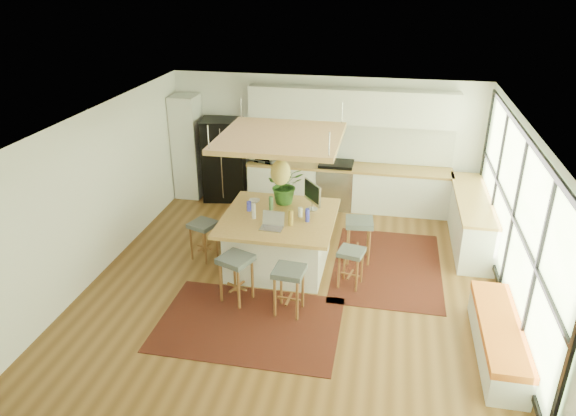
% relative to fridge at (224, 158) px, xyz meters
% --- Properties ---
extents(floor, '(7.00, 7.00, 0.00)m').
position_rel_fridge_xyz_m(floor, '(2.14, -3.17, -0.93)').
color(floor, brown).
rests_on(floor, ground).
extents(ceiling, '(7.00, 7.00, 0.00)m').
position_rel_fridge_xyz_m(ceiling, '(2.14, -3.17, 1.78)').
color(ceiling, white).
rests_on(ceiling, ground).
extents(wall_back, '(6.50, 0.00, 6.50)m').
position_rel_fridge_xyz_m(wall_back, '(2.14, 0.33, 0.42)').
color(wall_back, white).
rests_on(wall_back, ground).
extents(wall_front, '(6.50, 0.00, 6.50)m').
position_rel_fridge_xyz_m(wall_front, '(2.14, -6.67, 0.42)').
color(wall_front, white).
rests_on(wall_front, ground).
extents(wall_left, '(0.00, 7.00, 7.00)m').
position_rel_fridge_xyz_m(wall_left, '(-1.11, -3.17, 0.42)').
color(wall_left, white).
rests_on(wall_left, ground).
extents(wall_right, '(0.00, 7.00, 7.00)m').
position_rel_fridge_xyz_m(wall_right, '(5.39, -3.17, 0.42)').
color(wall_right, white).
rests_on(wall_right, ground).
extents(window_wall, '(0.10, 6.20, 2.60)m').
position_rel_fridge_xyz_m(window_wall, '(5.36, -3.17, 0.47)').
color(window_wall, black).
rests_on(window_wall, wall_right).
extents(pantry, '(0.55, 0.60, 2.25)m').
position_rel_fridge_xyz_m(pantry, '(-0.81, 0.01, 0.20)').
color(pantry, white).
rests_on(pantry, floor).
extents(back_counter_base, '(4.20, 0.60, 0.88)m').
position_rel_fridge_xyz_m(back_counter_base, '(2.69, 0.01, -0.49)').
color(back_counter_base, white).
rests_on(back_counter_base, floor).
extents(back_counter_top, '(4.24, 0.64, 0.05)m').
position_rel_fridge_xyz_m(back_counter_top, '(2.69, 0.01, -0.03)').
color(back_counter_top, '#B0833E').
rests_on(back_counter_top, back_counter_base).
extents(backsplash, '(4.20, 0.02, 0.80)m').
position_rel_fridge_xyz_m(backsplash, '(2.69, 0.31, 0.43)').
color(backsplash, white).
rests_on(backsplash, wall_back).
extents(upper_cabinets, '(4.20, 0.34, 0.70)m').
position_rel_fridge_xyz_m(upper_cabinets, '(2.69, 0.15, 1.22)').
color(upper_cabinets, white).
rests_on(upper_cabinets, wall_back).
extents(range, '(0.76, 0.62, 1.00)m').
position_rel_fridge_xyz_m(range, '(2.44, 0.01, -0.43)').
color(range, '#A5A5AA').
rests_on(range, floor).
extents(right_counter_base, '(0.60, 2.50, 0.88)m').
position_rel_fridge_xyz_m(right_counter_base, '(5.07, -1.17, -0.49)').
color(right_counter_base, white).
rests_on(right_counter_base, floor).
extents(right_counter_top, '(0.64, 2.54, 0.05)m').
position_rel_fridge_xyz_m(right_counter_top, '(5.07, -1.17, -0.03)').
color(right_counter_top, '#B0833E').
rests_on(right_counter_top, right_counter_base).
extents(window_bench, '(0.52, 2.00, 0.50)m').
position_rel_fridge_xyz_m(window_bench, '(5.09, -4.37, -0.68)').
color(window_bench, white).
rests_on(window_bench, floor).
extents(ceiling_panel, '(1.86, 1.86, 0.80)m').
position_rel_fridge_xyz_m(ceiling_panel, '(1.84, -2.77, 1.12)').
color(ceiling_panel, '#B0833E').
rests_on(ceiling_panel, ceiling).
extents(rug_near, '(2.60, 1.80, 0.01)m').
position_rel_fridge_xyz_m(rug_near, '(1.70, -4.38, -0.92)').
color(rug_near, black).
rests_on(rug_near, floor).
extents(rug_right, '(1.80, 2.60, 0.01)m').
position_rel_fridge_xyz_m(rug_right, '(3.62, -2.35, -0.92)').
color(rug_right, black).
rests_on(rug_right, floor).
extents(fridge, '(0.99, 0.83, 1.78)m').
position_rel_fridge_xyz_m(fridge, '(0.00, 0.00, 0.00)').
color(fridge, black).
rests_on(fridge, floor).
extents(island, '(1.85, 1.85, 0.93)m').
position_rel_fridge_xyz_m(island, '(1.79, -2.66, -0.46)').
color(island, '#B0833E').
rests_on(island, floor).
extents(stool_near_left, '(0.58, 0.58, 0.76)m').
position_rel_fridge_xyz_m(stool_near_left, '(1.37, -3.82, -0.57)').
color(stool_near_left, '#444B4C').
rests_on(stool_near_left, floor).
extents(stool_near_right, '(0.47, 0.47, 0.74)m').
position_rel_fridge_xyz_m(stool_near_right, '(2.21, -3.97, -0.57)').
color(stool_near_right, '#444B4C').
rests_on(stool_near_right, floor).
extents(stool_right_front, '(0.46, 0.46, 0.65)m').
position_rel_fridge_xyz_m(stool_right_front, '(3.04, -3.08, -0.57)').
color(stool_right_front, '#444B4C').
rests_on(stool_right_front, floor).
extents(stool_right_back, '(0.50, 0.50, 0.78)m').
position_rel_fridge_xyz_m(stool_right_back, '(3.10, -2.23, -0.57)').
color(stool_right_back, '#444B4C').
rests_on(stool_right_back, floor).
extents(stool_left_side, '(0.53, 0.53, 0.70)m').
position_rel_fridge_xyz_m(stool_left_side, '(0.45, -2.68, -0.57)').
color(stool_left_side, '#444B4C').
rests_on(stool_left_side, floor).
extents(laptop, '(0.38, 0.40, 0.27)m').
position_rel_fridge_xyz_m(laptop, '(1.77, -3.13, 0.12)').
color(laptop, '#A5A5AA').
rests_on(laptop, island).
extents(monitor, '(0.48, 0.55, 0.50)m').
position_rel_fridge_xyz_m(monitor, '(2.28, -2.28, 0.26)').
color(monitor, '#A5A5AA').
rests_on(monitor, island).
extents(microwave, '(0.66, 0.47, 0.41)m').
position_rel_fridge_xyz_m(microwave, '(0.89, 0.01, 0.20)').
color(microwave, '#A5A5AA').
rests_on(microwave, back_counter_top).
extents(island_plant, '(0.80, 0.85, 0.53)m').
position_rel_fridge_xyz_m(island_plant, '(1.78, -2.09, 0.27)').
color(island_plant, '#1E4C19').
rests_on(island_plant, island).
extents(island_bowl, '(0.21, 0.21, 0.05)m').
position_rel_fridge_xyz_m(island_bowl, '(1.24, -2.18, 0.03)').
color(island_bowl, silver).
rests_on(island_bowl, island).
extents(island_bottle_0, '(0.07, 0.07, 0.19)m').
position_rel_fridge_xyz_m(island_bottle_0, '(1.24, -2.56, 0.10)').
color(island_bottle_0, '#393EE7').
rests_on(island_bottle_0, island).
extents(island_bottle_1, '(0.07, 0.07, 0.19)m').
position_rel_fridge_xyz_m(island_bottle_1, '(1.39, -2.81, 0.10)').
color(island_bottle_1, white).
rests_on(island_bottle_1, island).
extents(island_bottle_2, '(0.07, 0.07, 0.19)m').
position_rel_fridge_xyz_m(island_bottle_2, '(2.04, -2.96, 0.10)').
color(island_bottle_2, '#AD8A39').
rests_on(island_bottle_2, island).
extents(island_bottle_3, '(0.07, 0.07, 0.19)m').
position_rel_fridge_xyz_m(island_bottle_3, '(2.14, -2.61, 0.10)').
color(island_bottle_3, silver).
rests_on(island_bottle_3, island).
extents(island_bottle_4, '(0.07, 0.07, 0.19)m').
position_rel_fridge_xyz_m(island_bottle_4, '(1.59, -2.41, 0.10)').
color(island_bottle_4, '#4B7D4B').
rests_on(island_bottle_4, island).
extents(island_bottle_5, '(0.07, 0.07, 0.19)m').
position_rel_fridge_xyz_m(island_bottle_5, '(2.29, -2.76, 0.10)').
color(island_bottle_5, '#393EE7').
rests_on(island_bottle_5, island).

